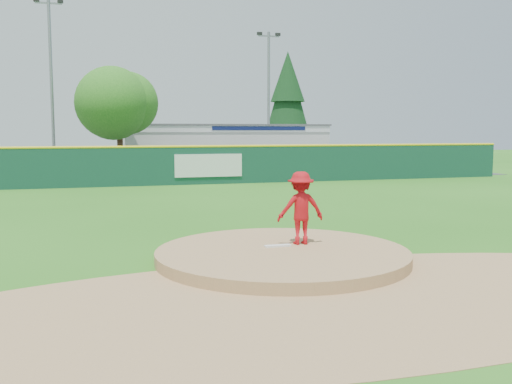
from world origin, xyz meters
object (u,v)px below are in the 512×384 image
object	(u,v)px
light_pole_left	(51,79)
light_pole_right	(269,94)
deciduous_tree	(119,103)
pool_building_grp	(220,146)
van	(255,162)
conifer_tree	(288,100)
pitcher	(301,208)

from	to	relation	value
light_pole_left	light_pole_right	xyz separation A→B (m)	(15.00, 2.00, -0.51)
deciduous_tree	light_pole_left	world-z (taller)	light_pole_left
pool_building_grp	light_pole_left	distance (m)	13.72
van	conifer_tree	size ratio (longest dim) A/B	0.57
pitcher	pool_building_grp	distance (m)	32.00
van	light_pole_right	distance (m)	6.65
pitcher	light_pole_left	distance (m)	27.80
light_pole_left	pool_building_grp	bearing A→B (deg)	22.60
van	pool_building_grp	bearing A→B (deg)	26.21
van	conifer_tree	world-z (taller)	conifer_tree
van	deciduous_tree	world-z (taller)	deciduous_tree
conifer_tree	light_pole_left	world-z (taller)	light_pole_left
van	deciduous_tree	distance (m)	9.54
van	conifer_tree	distance (m)	13.57
pool_building_grp	pitcher	bearing A→B (deg)	-99.72
deciduous_tree	conifer_tree	size ratio (longest dim) A/B	0.77
deciduous_tree	conifer_tree	distance (m)	18.63
deciduous_tree	light_pole_left	distance (m)	4.72
conifer_tree	light_pole_left	xyz separation A→B (m)	(-19.00, -9.00, 0.51)
pitcher	van	bearing A→B (deg)	-100.87
pitcher	light_pole_left	world-z (taller)	light_pole_left
conifer_tree	deciduous_tree	bearing A→B (deg)	-143.75
light_pole_left	pitcher	bearing A→B (deg)	-76.04
pitcher	conifer_tree	world-z (taller)	conifer_tree
pool_building_grp	van	bearing A→B (deg)	-83.85
van	light_pole_right	world-z (taller)	light_pole_right
conifer_tree	light_pole_right	xyz separation A→B (m)	(-4.00, -7.00, 0.00)
light_pole_left	van	bearing A→B (deg)	-9.18
light_pole_right	van	bearing A→B (deg)	-118.86
pitcher	van	size ratio (longest dim) A/B	0.30
pitcher	pool_building_grp	bearing A→B (deg)	-96.46
conifer_tree	light_pole_left	size ratio (longest dim) A/B	0.86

